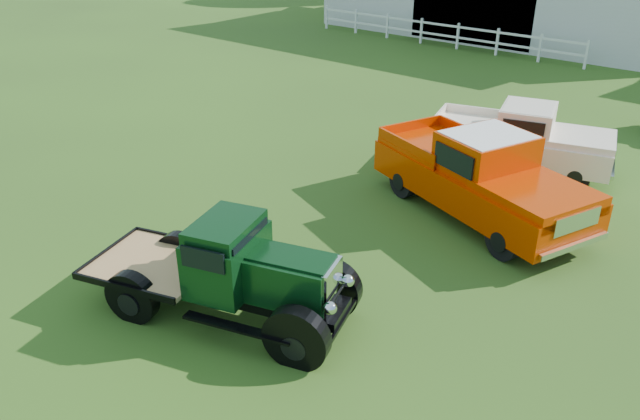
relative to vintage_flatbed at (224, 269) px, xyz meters
The scene contains 5 objects.
ground 1.63m from the vintage_flatbed, 98.20° to the left, with size 120.00×120.00×0.00m, color #2D4418.
fence_rail 22.85m from the vintage_flatbed, 111.01° to the left, with size 14.20×0.16×1.20m, color white, non-canonical shape.
vintage_flatbed is the anchor object (origin of this frame).
red_pickup 6.42m from the vintage_flatbed, 75.98° to the left, with size 5.49×2.11×2.00m, color #C32F00, non-canonical shape.
white_pickup 9.41m from the vintage_flatbed, 82.91° to the left, with size 4.69×1.82×1.72m, color #F4E1CA, non-canonical shape.
Camera 1 is at (7.15, -7.14, 6.55)m, focal length 35.00 mm.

